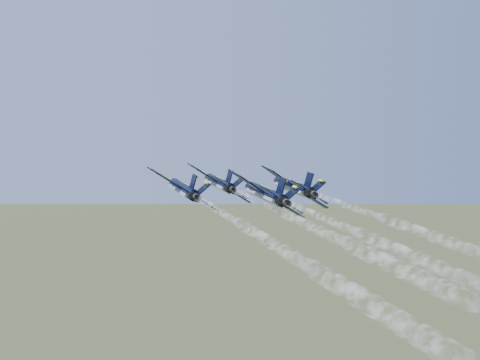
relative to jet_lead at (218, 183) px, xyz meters
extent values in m
cylinder|color=black|center=(0.06, -0.31, 0.03)|extent=(3.64, 12.64, 2.21)
cone|color=black|center=(-0.81, 7.09, 0.03)|extent=(2.48, 2.68, 2.21)
ellipsoid|color=black|center=(-0.04, 2.89, 0.47)|extent=(1.45, 2.38, 1.15)
cube|color=gray|center=(-0.27, -0.35, -0.49)|extent=(2.71, 11.28, 1.12)
cube|color=black|center=(-2.58, -1.38, 1.67)|extent=(5.52, 4.69, 3.08)
cube|color=yellow|center=(-2.72, 0.21, 1.75)|extent=(4.29, 2.21, 3.02)
cube|color=black|center=(2.77, -0.75, -1.77)|extent=(5.19, 3.87, 3.08)
cube|color=yellow|center=(2.63, 0.84, -1.69)|extent=(4.55, 1.22, 3.02)
cube|color=black|center=(-0.91, -6.42, 1.09)|extent=(2.59, 2.34, 1.43)
cube|color=black|center=(2.40, -6.03, -1.03)|extent=(2.45, 2.01, 1.43)
cube|color=black|center=(0.70, -5.57, 1.57)|extent=(0.99, 2.14, 2.40)
cube|color=black|center=(2.04, -5.41, 0.71)|extent=(2.21, 2.29, 1.67)
cylinder|color=black|center=(0.42, -6.93, 0.18)|extent=(1.55, 1.29, 1.43)
cylinder|color=black|center=(1.13, -6.84, -0.28)|extent=(1.55, 1.29, 1.43)
cylinder|color=black|center=(-7.14, -11.19, 0.03)|extent=(3.64, 12.64, 2.21)
cone|color=black|center=(-8.01, -3.78, 0.03)|extent=(2.48, 2.68, 2.21)
ellipsoid|color=black|center=(-7.24, -7.98, 0.47)|extent=(1.45, 2.38, 1.15)
cube|color=gray|center=(-7.47, -11.23, -0.49)|extent=(2.71, 11.28, 1.12)
cube|color=black|center=(-9.78, -12.26, 1.67)|extent=(5.52, 4.69, 3.08)
cube|color=yellow|center=(-9.92, -10.66, 1.75)|extent=(4.29, 2.21, 3.02)
cube|color=black|center=(-4.43, -11.63, -1.77)|extent=(5.19, 3.87, 3.08)
cube|color=yellow|center=(-4.56, -10.04, -1.69)|extent=(4.55, 1.22, 3.02)
cube|color=black|center=(-8.10, -17.30, 1.09)|extent=(2.59, 2.34, 1.43)
cube|color=black|center=(-4.80, -16.91, -1.03)|extent=(2.45, 2.01, 1.43)
cube|color=black|center=(-6.49, -16.44, 1.57)|extent=(0.99, 2.14, 2.40)
cube|color=black|center=(-5.16, -16.29, 0.71)|extent=(2.21, 2.29, 1.67)
cylinder|color=black|center=(-6.78, -17.80, 0.18)|extent=(1.55, 1.29, 1.43)
cylinder|color=black|center=(-6.07, -17.72, -0.28)|extent=(1.55, 1.29, 1.43)
cylinder|color=black|center=(9.66, -10.23, 0.03)|extent=(3.64, 12.64, 2.21)
cone|color=black|center=(8.79, -2.82, 0.03)|extent=(2.48, 2.68, 2.21)
ellipsoid|color=black|center=(9.57, -7.02, 0.47)|extent=(1.45, 2.38, 1.15)
cube|color=gray|center=(9.34, -10.27, -0.49)|extent=(2.71, 11.28, 1.12)
cube|color=black|center=(7.02, -11.29, 1.67)|extent=(5.52, 4.69, 3.08)
cube|color=yellow|center=(6.89, -9.70, 1.75)|extent=(4.29, 2.21, 3.02)
cube|color=black|center=(12.38, -10.67, -1.77)|extent=(5.19, 3.87, 3.08)
cube|color=yellow|center=(12.24, -9.07, -1.69)|extent=(4.55, 1.22, 3.02)
cube|color=black|center=(8.70, -16.33, 1.09)|extent=(2.59, 2.34, 1.43)
cube|color=black|center=(12.01, -15.95, -1.03)|extent=(2.45, 2.01, 1.43)
cube|color=black|center=(10.31, -15.48, 1.57)|extent=(0.99, 2.14, 2.40)
cube|color=black|center=(11.65, -15.32, 0.71)|extent=(2.21, 2.29, 1.67)
cylinder|color=black|center=(10.03, -16.84, 0.18)|extent=(1.55, 1.29, 1.43)
cylinder|color=black|center=(10.73, -16.76, -0.28)|extent=(1.55, 1.29, 1.43)
cylinder|color=black|center=(2.61, -20.64, 0.03)|extent=(3.64, 12.64, 2.21)
cone|color=black|center=(1.74, -13.23, 0.03)|extent=(2.48, 2.68, 2.21)
ellipsoid|color=black|center=(2.51, -17.43, 0.47)|extent=(1.45, 2.38, 1.15)
cube|color=gray|center=(2.28, -20.68, -0.49)|extent=(2.71, 11.28, 1.12)
cube|color=black|center=(-0.03, -21.70, 1.67)|extent=(5.52, 4.69, 3.08)
cube|color=yellow|center=(-0.17, -20.11, 1.75)|extent=(4.29, 2.21, 3.02)
cube|color=black|center=(5.32, -21.08, -1.77)|extent=(5.19, 3.87, 3.08)
cube|color=yellow|center=(5.19, -19.48, -1.69)|extent=(4.55, 1.22, 3.02)
cube|color=black|center=(1.65, -26.74, 1.09)|extent=(2.59, 2.34, 1.43)
cube|color=black|center=(4.95, -26.36, -1.03)|extent=(2.45, 2.01, 1.43)
cube|color=black|center=(3.26, -25.89, 1.57)|extent=(0.99, 2.14, 2.40)
cube|color=black|center=(4.60, -25.73, 0.71)|extent=(2.21, 2.29, 1.67)
cylinder|color=black|center=(2.97, -27.25, 0.18)|extent=(1.55, 1.29, 1.43)
cylinder|color=black|center=(3.68, -27.17, -0.28)|extent=(1.55, 1.29, 1.43)
cylinder|color=white|center=(1.96, -16.62, 0.03)|extent=(3.52, 20.31, 1.17)
cylinder|color=white|center=(4.19, -35.65, 0.03)|extent=(3.96, 20.36, 1.61)
cylinder|color=white|center=(6.42, -54.68, 0.03)|extent=(4.48, 20.42, 2.13)
cylinder|color=white|center=(-5.23, -27.49, 0.03)|extent=(3.52, 20.31, 1.17)
cylinder|color=white|center=(-3.01, -46.52, 0.03)|extent=(3.96, 20.36, 1.61)
cylinder|color=white|center=(-0.78, -65.56, 0.03)|extent=(4.48, 20.42, 2.13)
cylinder|color=white|center=(11.57, -26.53, 0.03)|extent=(3.52, 20.31, 1.17)
cylinder|color=white|center=(13.80, -45.56, 0.03)|extent=(3.96, 20.36, 1.61)
cylinder|color=white|center=(4.52, -36.94, 0.03)|extent=(3.52, 20.31, 1.17)
cylinder|color=white|center=(6.74, -55.97, 0.03)|extent=(3.96, 20.36, 1.61)
camera|label=1|loc=(-19.49, -106.36, 7.89)|focal=50.00mm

